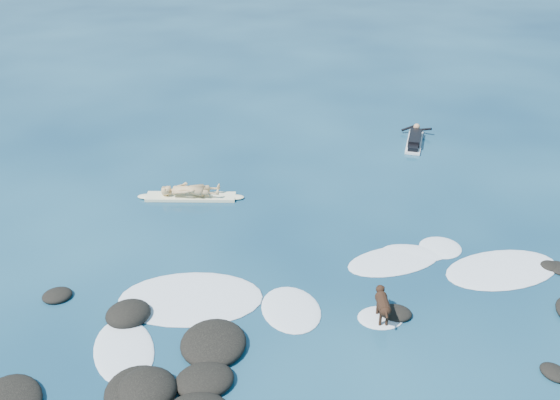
{
  "coord_description": "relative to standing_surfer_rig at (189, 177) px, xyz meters",
  "views": [
    {
      "loc": [
        -2.31,
        -11.92,
        9.37
      ],
      "look_at": [
        -1.0,
        4.0,
        0.9
      ],
      "focal_mm": 40.0,
      "sensor_mm": 36.0,
      "label": 1
    }
  ],
  "objects": [
    {
      "name": "ground",
      "position": [
        3.72,
        -6.05,
        -0.78
      ],
      "size": [
        160.0,
        160.0,
        0.0
      ],
      "primitive_type": "plane",
      "color": "#0A2642",
      "rests_on": "ground"
    },
    {
      "name": "reef_rocks",
      "position": [
        2.2,
        -8.28,
        -0.67
      ],
      "size": [
        14.95,
        7.3,
        0.55
      ],
      "color": "black",
      "rests_on": "ground"
    },
    {
      "name": "breaking_foam",
      "position": [
        3.63,
        -5.77,
        -0.77
      ],
      "size": [
        12.24,
        7.62,
        0.12
      ],
      "color": "white",
      "rests_on": "ground"
    },
    {
      "name": "standing_surfer_rig",
      "position": [
        0.0,
        0.0,
        0.0
      ],
      "size": [
        3.46,
        0.87,
        1.97
      ],
      "rotation": [
        0.0,
        0.0,
        -0.1
      ],
      "color": "#FAF6C8",
      "rests_on": "ground"
    },
    {
      "name": "paddling_surfer_rig",
      "position": [
        8.46,
        3.96,
        -0.62
      ],
      "size": [
        1.56,
        2.68,
        0.47
      ],
      "rotation": [
        0.0,
        0.0,
        1.23
      ],
      "color": "white",
      "rests_on": "ground"
    },
    {
      "name": "dog",
      "position": [
        4.74,
        -6.54,
        -0.29
      ],
      "size": [
        0.33,
        1.16,
        0.73
      ],
      "rotation": [
        0.0,
        0.0,
        1.52
      ],
      "color": "black",
      "rests_on": "ground"
    }
  ]
}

